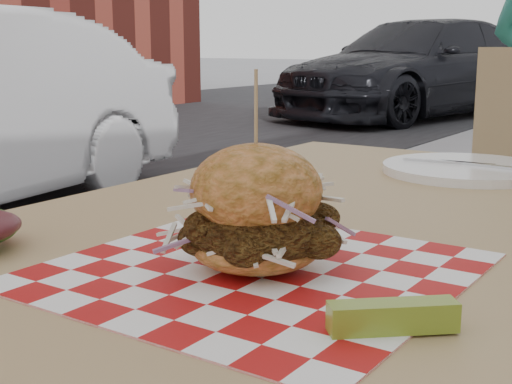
# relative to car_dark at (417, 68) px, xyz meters

# --- Properties ---
(car_dark) EXTENTS (2.80, 4.75, 1.29)m
(car_dark) POSITION_rel_car_dark_xyz_m (0.00, 0.00, 0.00)
(car_dark) COLOR black
(car_dark) RESTS_ON ground
(patio_table) EXTENTS (0.80, 1.20, 0.75)m
(patio_table) POSITION_rel_car_dark_xyz_m (3.27, -8.42, 0.03)
(patio_table) COLOR tan
(patio_table) RESTS_ON ground
(paper_liner) EXTENTS (0.36, 0.36, 0.00)m
(paper_liner) POSITION_rel_car_dark_xyz_m (3.28, -8.64, 0.11)
(paper_liner) COLOR #B31112
(paper_liner) RESTS_ON patio_table
(sandwich) EXTENTS (0.16, 0.16, 0.18)m
(sandwich) POSITION_rel_car_dark_xyz_m (3.28, -8.64, 0.16)
(sandwich) COLOR #C67637
(sandwich) RESTS_ON paper_liner
(pickle_spear) EXTENTS (0.09, 0.08, 0.02)m
(pickle_spear) POSITION_rel_car_dark_xyz_m (3.44, -8.70, 0.12)
(pickle_spear) COLOR olive
(pickle_spear) RESTS_ON paper_liner
(place_setting) EXTENTS (0.27, 0.27, 0.02)m
(place_setting) POSITION_rel_car_dark_xyz_m (3.27, -8.02, 0.11)
(place_setting) COLOR white
(place_setting) RESTS_ON patio_table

